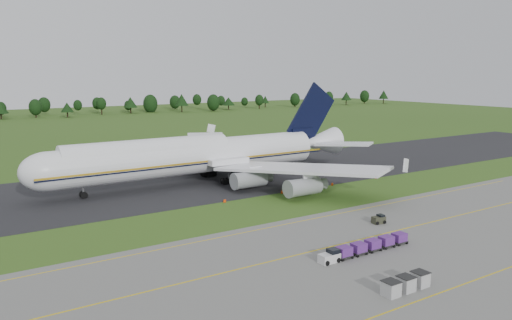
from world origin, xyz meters
TOP-DOWN VIEW (x-y plane):
  - ground at (0.00, 0.00)m, footprint 600.00×600.00m
  - apron at (0.00, -34.00)m, footprint 300.00×52.00m
  - taxiway at (0.00, 28.00)m, footprint 300.00×40.00m
  - apron_markings at (0.00, -26.98)m, footprint 300.00×30.20m
  - tree_line at (-4.30, 219.78)m, footprint 525.75×23.70m
  - aircraft at (1.23, 25.75)m, footprint 77.65×76.20m
  - baggage_train at (0.14, -26.37)m, footprint 15.56×1.65m
  - utility_cart at (11.94, -17.78)m, footprint 2.22×1.51m
  - uld_row at (-4.53, -37.55)m, footprint 6.55×1.75m
  - edge_markers at (17.56, 7.50)m, footprint 40.73×0.30m

SIDE VIEW (x-z plane):
  - ground at x=0.00m, z-range 0.00..0.00m
  - apron at x=0.00m, z-range 0.00..0.06m
  - taxiway at x=0.00m, z-range 0.00..0.08m
  - apron_markings at x=0.00m, z-range 0.06..0.07m
  - edge_markers at x=17.56m, z-range -0.03..0.57m
  - utility_cart at x=11.94m, z-range 0.05..1.19m
  - baggage_train at x=0.14m, z-range 0.12..1.71m
  - uld_row at x=-4.53m, z-range 0.07..1.79m
  - tree_line at x=-4.30m, z-range 0.31..12.09m
  - aircraft at x=1.23m, z-range -4.71..17.24m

